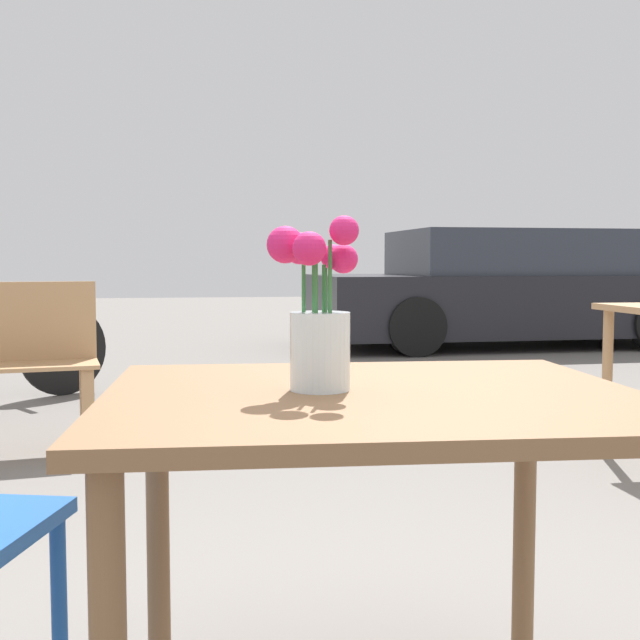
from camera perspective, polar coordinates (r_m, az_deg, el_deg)
name	(u,v)px	position (r m, az deg, el deg)	size (l,w,h in m)	color
table_front	(373,445)	(1.46, 3.77, -8.87)	(0.99, 0.86, 0.72)	brown
flower_vase	(318,322)	(1.43, -0.18, -0.15)	(0.16, 0.14, 0.31)	silver
parked_car	(505,291)	(9.36, 13.04, 2.04)	(4.37, 2.03, 1.30)	black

